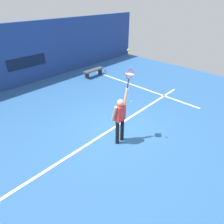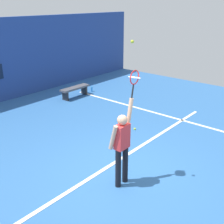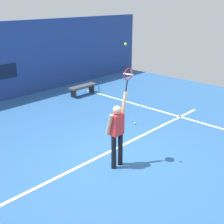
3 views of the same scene
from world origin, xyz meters
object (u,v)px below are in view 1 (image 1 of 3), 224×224
object	(u,v)px
tennis_racket	(129,75)
court_bench	(94,71)
tennis_player	(120,118)
tennis_ball	(128,50)
spare_ball	(132,102)
water_bottle	(105,70)

from	to	relation	value
tennis_racket	court_bench	world-z (taller)	tennis_racket
tennis_player	court_bench	size ratio (longest dim) A/B	1.42
tennis_player	tennis_racket	xyz separation A→B (m)	(0.38, -0.00, 1.37)
tennis_ball	spare_ball	world-z (taller)	tennis_ball
tennis_racket	court_bench	size ratio (longest dim) A/B	0.45
tennis_ball	tennis_player	bearing A→B (deg)	171.24
court_bench	tennis_ball	bearing A→B (deg)	-121.83
water_bottle	tennis_ball	bearing A→B (deg)	-128.94
tennis_racket	tennis_ball	world-z (taller)	tennis_ball
tennis_ball	spare_ball	distance (m)	4.19
court_bench	spare_ball	distance (m)	4.11
tennis_ball	water_bottle	world-z (taller)	tennis_ball
tennis_player	water_bottle	xyz separation A→B (m)	(4.67, 5.45, -0.89)
water_bottle	spare_ball	distance (m)	4.48
tennis_player	spare_ball	world-z (taller)	tennis_player
court_bench	water_bottle	xyz separation A→B (m)	(1.03, 0.00, -0.22)
tennis_ball	court_bench	world-z (taller)	tennis_ball
tennis_ball	water_bottle	bearing A→B (deg)	51.06
tennis_ball	spare_ball	size ratio (longest dim) A/B	1.00
tennis_player	tennis_ball	size ratio (longest dim) A/B	29.23
water_bottle	court_bench	bearing A→B (deg)	-180.00
tennis_racket	water_bottle	distance (m)	7.30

